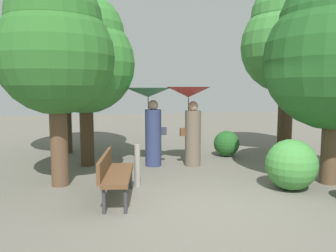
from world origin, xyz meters
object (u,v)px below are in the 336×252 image
(tree_near_right, at_px, (335,49))
(path_marker_post, at_px, (137,166))
(tree_far_back, at_px, (85,55))
(tree_mid_right, at_px, (288,37))
(park_bench, at_px, (114,172))
(person_left, at_px, (151,112))
(person_right, at_px, (190,112))
(tree_near_left, at_px, (55,45))
(tree_mid_left, at_px, (62,47))

(tree_near_right, distance_m, path_marker_post, 4.62)
(tree_far_back, distance_m, path_marker_post, 3.36)
(tree_near_right, bearing_deg, path_marker_post, 170.91)
(tree_mid_right, distance_m, tree_far_back, 5.88)
(tree_mid_right, height_order, path_marker_post, tree_mid_right)
(tree_near_right, bearing_deg, tree_mid_right, 74.31)
(park_bench, relative_size, tree_mid_right, 0.30)
(park_bench, bearing_deg, person_left, -13.90)
(park_bench, bearing_deg, tree_mid_right, -49.16)
(person_right, bearing_deg, tree_near_left, 113.67)
(person_left, bearing_deg, park_bench, 160.47)
(person_right, distance_m, tree_near_right, 3.50)
(person_left, height_order, tree_far_back, tree_far_back)
(path_marker_post, bearing_deg, tree_mid_right, 27.31)
(park_bench, bearing_deg, tree_far_back, 20.03)
(tree_mid_right, relative_size, path_marker_post, 5.99)
(person_left, height_order, park_bench, person_left)
(person_right, bearing_deg, tree_mid_right, -69.46)
(person_left, height_order, person_right, person_right)
(tree_near_left, height_order, tree_far_back, tree_far_back)
(tree_mid_right, bearing_deg, person_right, -163.69)
(tree_mid_right, bearing_deg, park_bench, -149.03)
(tree_mid_left, relative_size, tree_mid_right, 0.99)
(tree_mid_left, relative_size, tree_far_back, 1.19)
(tree_mid_left, xyz_separation_m, path_marker_post, (1.70, -3.96, -2.77))
(person_left, relative_size, path_marker_post, 2.31)
(person_right, relative_size, path_marker_post, 2.34)
(tree_near_right, xyz_separation_m, path_marker_post, (-3.94, 0.63, -2.34))
(person_right, xyz_separation_m, park_bench, (-2.06, -2.24, -0.88))
(tree_near_left, xyz_separation_m, tree_mid_right, (6.35, 2.05, 0.64))
(tree_far_back, height_order, path_marker_post, tree_far_back)
(park_bench, relative_size, tree_near_left, 0.37)
(park_bench, distance_m, tree_near_right, 4.99)
(person_left, xyz_separation_m, tree_mid_left, (-2.26, 2.23, 1.83))
(tree_far_back, xyz_separation_m, path_marker_post, (1.02, -2.13, -2.38))
(person_right, bearing_deg, path_marker_post, 138.82)
(tree_mid_right, xyz_separation_m, tree_far_back, (-5.84, -0.35, -0.65))
(person_left, distance_m, tree_mid_left, 3.67)
(tree_near_right, height_order, path_marker_post, tree_near_right)
(tree_far_back, bearing_deg, tree_mid_left, 110.32)
(person_left, bearing_deg, tree_far_back, 80.12)
(person_right, distance_m, tree_mid_right, 3.98)
(person_left, relative_size, tree_near_left, 0.47)
(tree_far_back, bearing_deg, tree_near_left, -107.01)
(tree_mid_left, distance_m, tree_far_back, 1.99)
(person_left, distance_m, tree_mid_right, 4.79)
(person_left, relative_size, tree_near_right, 0.46)
(tree_mid_right, relative_size, tree_far_back, 1.20)
(park_bench, xyz_separation_m, tree_near_left, (-1.03, 1.15, 2.32))
(tree_mid_right, xyz_separation_m, path_marker_post, (-4.81, -2.49, -3.03))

